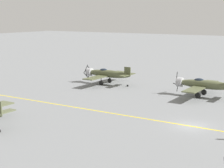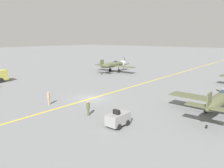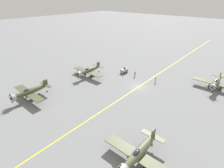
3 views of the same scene
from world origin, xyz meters
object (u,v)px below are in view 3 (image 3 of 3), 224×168
object	(u,v)px
airplane_mid_right	(89,70)
airplane_near_left	(216,82)
ground_crew_inspecting	(135,74)
airplane_far_left	(139,153)
airplane_far_right	(30,92)
tow_tractor	(124,71)
ground_crew_walking	(156,79)

from	to	relation	value
airplane_mid_right	airplane_near_left	world-z (taller)	airplane_mid_right
airplane_mid_right	ground_crew_inspecting	world-z (taller)	airplane_mid_right
airplane_far_left	airplane_far_right	size ratio (longest dim) A/B	1.00
airplane_far_right	ground_crew_inspecting	distance (m)	31.62
tow_tractor	ground_crew_inspecting	distance (m)	4.59
airplane_near_left	ground_crew_inspecting	bearing A→B (deg)	16.04
tow_tractor	ground_crew_walking	xyz separation A→B (m)	(-11.75, -0.27, 0.20)
airplane_near_left	airplane_far_right	distance (m)	50.65
airplane_far_right	airplane_far_left	bearing A→B (deg)	168.81
tow_tractor	ground_crew_inspecting	world-z (taller)	tow_tractor
airplane_far_left	ground_crew_inspecting	bearing A→B (deg)	-57.02
airplane_near_left	tow_tractor	distance (m)	27.75
airplane_mid_right	airplane_far_right	bearing A→B (deg)	87.83
airplane_near_left	ground_crew_walking	world-z (taller)	airplane_near_left
airplane_far_left	airplane_far_right	xyz separation A→B (m)	(31.65, 1.54, -0.00)
airplane_far_left	ground_crew_walking	size ratio (longest dim) A/B	6.63
tow_tractor	ground_crew_walking	distance (m)	11.76
airplane_mid_right	airplane_far_left	bearing A→B (deg)	150.88
airplane_mid_right	airplane_near_left	distance (m)	38.02
airplane_far_right	ground_crew_inspecting	bearing A→B (deg)	-127.90
ground_crew_walking	tow_tractor	bearing A→B (deg)	1.29
airplane_mid_right	ground_crew_walking	size ratio (longest dim) A/B	6.63
airplane_mid_right	ground_crew_inspecting	size ratio (longest dim) A/B	6.85
airplane_near_left	ground_crew_walking	xyz separation A→B (m)	(14.90, 7.35, -1.02)
airplane_mid_right	airplane_near_left	bearing A→B (deg)	-151.70
ground_crew_walking	ground_crew_inspecting	world-z (taller)	ground_crew_walking
airplane_far_left	ground_crew_walking	bearing A→B (deg)	-68.83
airplane_near_left	ground_crew_inspecting	xyz separation A→B (m)	(22.08, 7.82, -1.06)
airplane_near_left	airplane_far_right	size ratio (longest dim) A/B	1.00
airplane_far_right	ground_crew_walking	size ratio (longest dim) A/B	6.63
airplane_far_left	airplane_mid_right	distance (m)	35.35
tow_tractor	airplane_far_left	bearing A→B (deg)	130.35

